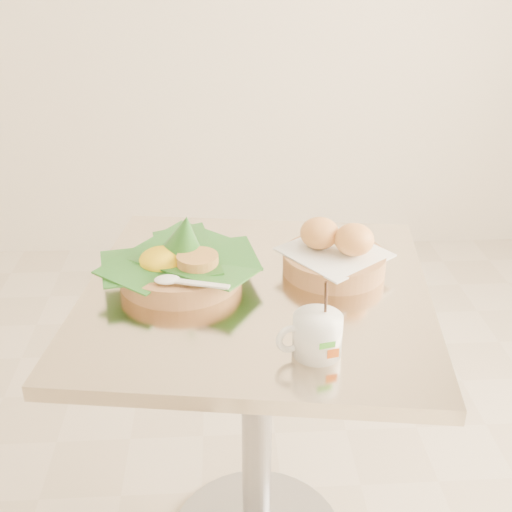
{
  "coord_description": "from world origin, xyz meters",
  "views": [
    {
      "loc": [
        0.08,
        -1.09,
        1.4
      ],
      "look_at": [
        0.14,
        0.06,
        0.82
      ],
      "focal_mm": 45.0,
      "sensor_mm": 36.0,
      "label": 1
    }
  ],
  "objects": [
    {
      "name": "bread_basket",
      "position": [
        0.31,
        0.12,
        0.79
      ],
      "size": [
        0.26,
        0.26,
        0.11
      ],
      "rotation": [
        0.0,
        0.0,
        -0.13
      ],
      "color": "tan",
      "rests_on": "cafe_table"
    },
    {
      "name": "rice_basket",
      "position": [
        -0.01,
        0.1,
        0.79
      ],
      "size": [
        0.32,
        0.32,
        0.16
      ],
      "rotation": [
        0.0,
        0.0,
        0.01
      ],
      "color": "tan",
      "rests_on": "cafe_table"
    },
    {
      "name": "cafe_table",
      "position": [
        0.14,
        0.05,
        0.53
      ],
      "size": [
        0.79,
        0.79,
        0.75
      ],
      "rotation": [
        0.0,
        0.0,
        -0.14
      ],
      "color": "gray",
      "rests_on": "floor"
    },
    {
      "name": "coffee_mug",
      "position": [
        0.23,
        -0.18,
        0.79
      ],
      "size": [
        0.12,
        0.09,
        0.15
      ],
      "rotation": [
        0.0,
        0.0,
        0.24
      ],
      "color": "white",
      "rests_on": "cafe_table"
    }
  ]
}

